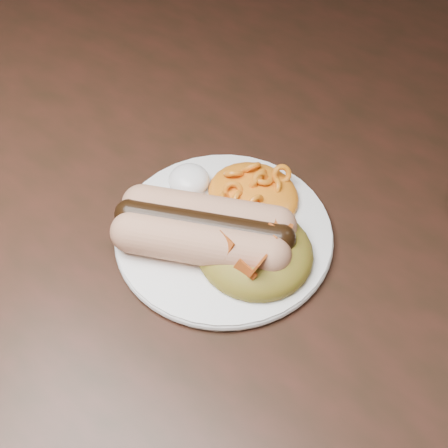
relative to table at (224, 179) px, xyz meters
The scene contains 7 objects.
floor 0.66m from the table, ahead, with size 4.00×4.00×0.00m, color #502717.
table is the anchor object (origin of this frame).
plate 0.19m from the table, 52.41° to the right, with size 0.20×0.20×0.01m, color white.
hotdog 0.22m from the table, 58.23° to the right, with size 0.14×0.12×0.04m.
mac_and_cheese 0.17m from the table, 39.20° to the right, with size 0.09×0.08×0.04m, color orange.
sour_cream 0.16m from the table, 70.64° to the right, with size 0.04×0.04×0.02m, color white.
taco_salad 0.23m from the table, 44.19° to the right, with size 0.11×0.10×0.05m.
Camera 1 is at (0.33, -0.42, 1.22)m, focal length 50.00 mm.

